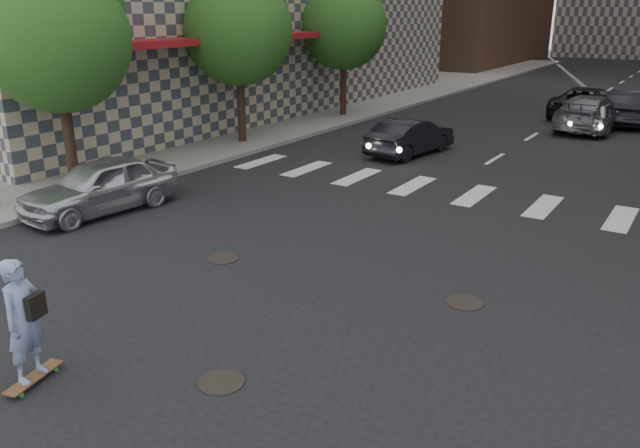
# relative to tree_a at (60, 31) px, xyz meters

# --- Properties ---
(ground) EXTENTS (160.00, 160.00, 0.00)m
(ground) POSITION_rel_tree_a_xyz_m (9.45, -3.14, -4.65)
(ground) COLOR black
(ground) RESTS_ON ground
(sidewalk_left) EXTENTS (13.00, 80.00, 0.15)m
(sidewalk_left) POSITION_rel_tree_a_xyz_m (-5.05, 16.86, -4.57)
(sidewalk_left) COLOR gray
(sidewalk_left) RESTS_ON ground
(tree_a) EXTENTS (4.20, 4.20, 6.60)m
(tree_a) POSITION_rel_tree_a_xyz_m (0.00, 0.00, 0.00)
(tree_a) COLOR #382619
(tree_a) RESTS_ON sidewalk_left
(tree_b) EXTENTS (4.20, 4.20, 6.60)m
(tree_b) POSITION_rel_tree_a_xyz_m (0.00, 8.00, 0.00)
(tree_b) COLOR #382619
(tree_b) RESTS_ON sidewalk_left
(tree_c) EXTENTS (4.20, 4.20, 6.60)m
(tree_c) POSITION_rel_tree_a_xyz_m (0.00, 16.00, 0.00)
(tree_c) COLOR #382619
(tree_c) RESTS_ON sidewalk_left
(manhole_a) EXTENTS (0.70, 0.70, 0.02)m
(manhole_a) POSITION_rel_tree_a_xyz_m (10.65, -5.64, -4.64)
(manhole_a) COLOR black
(manhole_a) RESTS_ON ground
(manhole_b) EXTENTS (0.70, 0.70, 0.02)m
(manhole_b) POSITION_rel_tree_a_xyz_m (7.45, -1.94, -4.64)
(manhole_b) COLOR black
(manhole_b) RESTS_ON ground
(manhole_c) EXTENTS (0.70, 0.70, 0.02)m
(manhole_c) POSITION_rel_tree_a_xyz_m (12.75, -1.14, -4.64)
(manhole_c) COLOR black
(manhole_c) RESTS_ON ground
(skateboarder) EXTENTS (0.60, 1.02, 1.98)m
(skateboarder) POSITION_rel_tree_a_xyz_m (8.33, -7.13, -3.61)
(skateboarder) COLOR brown
(skateboarder) RESTS_ON ground
(silver_sedan) EXTENTS (2.21, 4.49, 1.47)m
(silver_sedan) POSITION_rel_tree_a_xyz_m (2.45, -1.14, -3.91)
(silver_sedan) COLOR #B9BBC0
(silver_sedan) RESTS_ON ground
(traffic_car_a) EXTENTS (2.00, 4.31, 1.37)m
(traffic_car_a) POSITION_rel_tree_a_xyz_m (6.49, 9.86, -3.96)
(traffic_car_a) COLOR black
(traffic_car_a) RESTS_ON ground
(traffic_car_b) EXTENTS (2.78, 5.63, 1.57)m
(traffic_car_b) POSITION_rel_tree_a_xyz_m (11.22, 18.86, -3.86)
(traffic_car_b) COLOR slate
(traffic_car_b) RESTS_ON ground
(traffic_car_c) EXTENTS (2.96, 5.67, 1.52)m
(traffic_car_c) POSITION_rel_tree_a_xyz_m (10.36, 22.49, -3.88)
(traffic_car_c) COLOR black
(traffic_car_c) RESTS_ON ground
(traffic_car_d) EXTENTS (1.81, 4.30, 1.45)m
(traffic_car_d) POSITION_rel_tree_a_xyz_m (11.50, 18.43, -3.92)
(traffic_car_d) COLOR #A8ABAF
(traffic_car_d) RESTS_ON ground
(traffic_car_e) EXTENTS (1.82, 4.91, 1.60)m
(traffic_car_e) POSITION_rel_tree_a_xyz_m (12.44, 21.38, -3.85)
(traffic_car_e) COLOR black
(traffic_car_e) RESTS_ON ground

